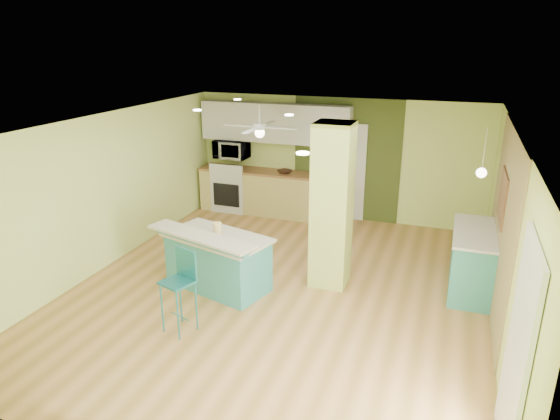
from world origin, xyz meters
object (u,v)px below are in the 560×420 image
object	(u,v)px
peninsula	(217,260)
fruit_bowl	(285,172)
canister	(217,229)
side_counter	(472,260)
bar_stool	(181,278)

from	to	relation	value
peninsula	fruit_bowl	size ratio (longest dim) A/B	6.57
fruit_bowl	canister	world-z (taller)	canister
peninsula	side_counter	world-z (taller)	peninsula
peninsula	fruit_bowl	bearing A→B (deg)	107.55
bar_stool	side_counter	xyz separation A→B (m)	(3.51, 2.41, -0.26)
bar_stool	fruit_bowl	world-z (taller)	bar_stool
peninsula	side_counter	size ratio (longest dim) A/B	1.28
peninsula	canister	bearing A→B (deg)	117.71
canister	side_counter	bearing A→B (deg)	17.55
peninsula	bar_stool	world-z (taller)	bar_stool
side_counter	fruit_bowl	size ratio (longest dim) A/B	5.12
bar_stool	side_counter	size ratio (longest dim) A/B	0.75
side_counter	canister	world-z (taller)	canister
side_counter	fruit_bowl	xyz separation A→B (m)	(-3.72, 2.17, 0.50)
bar_stool	fruit_bowl	bearing A→B (deg)	111.29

